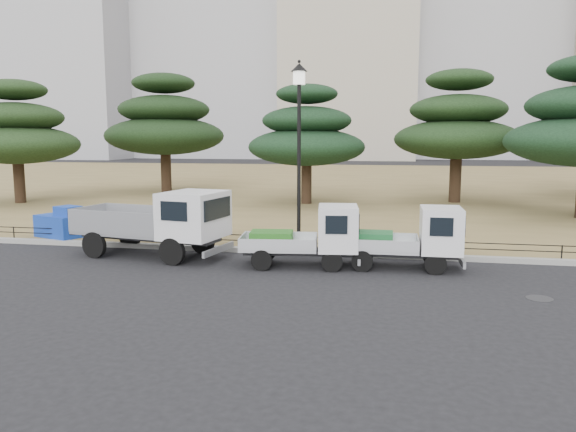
% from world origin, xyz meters
% --- Properties ---
extents(ground, '(220.00, 220.00, 0.00)m').
position_xyz_m(ground, '(0.00, 0.00, 0.00)').
color(ground, black).
extents(lawn, '(120.00, 56.00, 0.15)m').
position_xyz_m(lawn, '(0.00, 30.60, 0.07)').
color(lawn, olive).
rests_on(lawn, ground).
extents(curb, '(120.00, 0.25, 0.16)m').
position_xyz_m(curb, '(0.00, 2.60, 0.08)').
color(curb, gray).
rests_on(curb, ground).
extents(truck_large, '(4.98, 2.64, 2.06)m').
position_xyz_m(truck_large, '(-3.95, 1.44, 1.15)').
color(truck_large, black).
rests_on(truck_large, ground).
extents(truck_kei_front, '(3.44, 1.78, 1.75)m').
position_xyz_m(truck_kei_front, '(0.80, 1.04, 0.87)').
color(truck_kei_front, black).
rests_on(truck_kei_front, ground).
extents(truck_kei_rear, '(3.34, 1.49, 1.74)m').
position_xyz_m(truck_kei_rear, '(3.63, 1.32, 0.87)').
color(truck_kei_rear, black).
rests_on(truck_kei_rear, ground).
extents(street_lamp, '(0.52, 0.52, 5.77)m').
position_xyz_m(street_lamp, '(0.18, 2.90, 4.05)').
color(street_lamp, black).
rests_on(street_lamp, lawn).
extents(pipe_fence, '(38.00, 0.04, 0.40)m').
position_xyz_m(pipe_fence, '(0.00, 2.75, 0.44)').
color(pipe_fence, black).
rests_on(pipe_fence, lawn).
extents(tarp_pile, '(2.00, 1.74, 1.11)m').
position_xyz_m(tarp_pile, '(-8.44, 3.37, 0.59)').
color(tarp_pile, '#173FB4').
rests_on(tarp_pile, lawn).
extents(manhole, '(0.60, 0.60, 0.01)m').
position_xyz_m(manhole, '(6.50, -1.20, 0.01)').
color(manhole, '#2D2D30').
rests_on(manhole, ground).
extents(pine_west_far, '(6.50, 6.50, 6.57)m').
position_xyz_m(pine_west_far, '(-16.86, 12.45, 3.94)').
color(pine_west_far, black).
rests_on(pine_west_far, lawn).
extents(pine_west_near, '(7.57, 7.57, 7.57)m').
position_xyz_m(pine_west_near, '(-11.52, 19.74, 4.51)').
color(pine_west_near, black).
rests_on(pine_west_near, lawn).
extents(pine_center_left, '(6.19, 6.19, 6.29)m').
position_xyz_m(pine_center_left, '(-1.54, 15.08, 3.79)').
color(pine_center_left, black).
rests_on(pine_center_left, lawn).
extents(pine_center_right, '(6.71, 6.71, 7.12)m').
position_xyz_m(pine_center_right, '(6.34, 17.21, 4.28)').
color(pine_center_right, black).
rests_on(pine_center_right, lawn).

